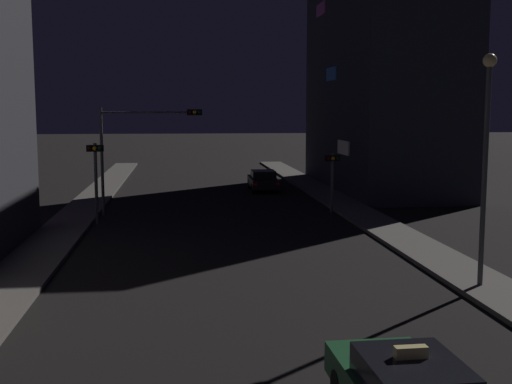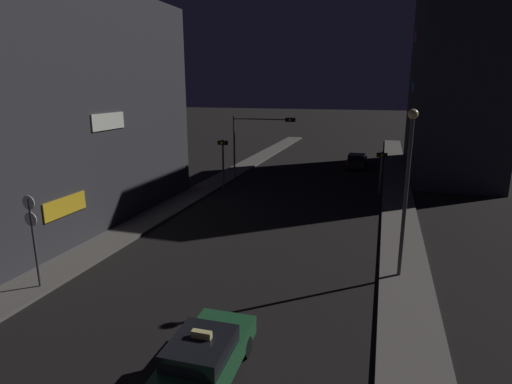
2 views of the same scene
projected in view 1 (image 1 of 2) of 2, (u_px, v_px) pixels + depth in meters
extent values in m
cube|color=#5B5651|center=(79.00, 213.00, 34.36)|extent=(2.16, 64.54, 0.16)
cube|color=#5B5651|center=(351.00, 208.00, 36.10)|extent=(2.16, 64.54, 0.16)
cube|color=#282D38|center=(380.00, 64.00, 44.94)|extent=(6.84, 18.15, 17.45)
cube|color=white|center=(343.00, 148.00, 41.67)|extent=(0.08, 2.80, 0.90)
cube|color=#337FE5|center=(331.00, 74.00, 44.63)|extent=(0.08, 2.80, 0.90)
cube|color=#D859B2|center=(321.00, 9.00, 47.59)|extent=(0.08, 2.80, 0.90)
cube|color=black|center=(412.00, 374.00, 10.76)|extent=(1.62, 2.01, 0.50)
cylinder|color=black|center=(420.00, 382.00, 12.51)|extent=(0.23, 0.64, 0.64)
cube|color=#F4E08C|center=(411.00, 352.00, 10.81)|extent=(0.56, 0.19, 0.20)
cube|color=black|center=(263.00, 182.00, 44.62)|extent=(1.90, 4.44, 0.60)
cube|color=black|center=(263.00, 174.00, 44.35)|extent=(1.63, 2.02, 0.50)
cube|color=red|center=(255.00, 184.00, 42.34)|extent=(0.24, 0.07, 0.16)
cube|color=red|center=(278.00, 184.00, 42.49)|extent=(0.24, 0.07, 0.16)
cylinder|color=black|center=(250.00, 184.00, 45.93)|extent=(0.23, 0.64, 0.64)
cylinder|color=black|center=(272.00, 184.00, 46.08)|extent=(0.23, 0.64, 0.64)
cylinder|color=black|center=(253.00, 189.00, 43.24)|extent=(0.23, 0.64, 0.64)
cylinder|color=black|center=(277.00, 188.00, 43.39)|extent=(0.23, 0.64, 0.64)
cylinder|color=#47474C|center=(102.00, 162.00, 33.86)|extent=(0.16, 0.16, 5.67)
cylinder|color=#47474C|center=(148.00, 112.00, 33.81)|extent=(4.86, 0.10, 0.10)
cube|color=black|center=(194.00, 112.00, 34.10)|extent=(0.80, 0.28, 0.32)
sphere|color=#3F0C0C|center=(190.00, 112.00, 33.90)|extent=(0.20, 0.20, 0.20)
sphere|color=yellow|center=(195.00, 112.00, 33.93)|extent=(0.20, 0.20, 0.20)
sphere|color=#0C3319|center=(199.00, 112.00, 33.96)|extent=(0.20, 0.20, 0.20)
cylinder|color=#47474C|center=(96.00, 184.00, 31.32)|extent=(0.16, 0.16, 3.96)
cube|color=black|center=(95.00, 148.00, 31.10)|extent=(0.80, 0.28, 0.32)
sphere|color=#3F0C0C|center=(89.00, 149.00, 30.90)|extent=(0.20, 0.20, 0.20)
sphere|color=yellow|center=(95.00, 148.00, 30.93)|extent=(0.20, 0.20, 0.20)
sphere|color=#0C3319|center=(100.00, 148.00, 30.96)|extent=(0.20, 0.20, 0.20)
cylinder|color=#47474C|center=(332.00, 183.00, 34.82)|extent=(0.16, 0.16, 3.23)
cube|color=black|center=(332.00, 158.00, 34.65)|extent=(0.80, 0.28, 0.32)
sphere|color=#3F0C0C|center=(329.00, 158.00, 34.45)|extent=(0.20, 0.20, 0.20)
sphere|color=yellow|center=(333.00, 158.00, 34.47)|extent=(0.20, 0.20, 0.20)
sphere|color=#0C3319|center=(338.00, 158.00, 34.50)|extent=(0.20, 0.20, 0.20)
cylinder|color=#47474C|center=(484.00, 178.00, 19.63)|extent=(0.16, 0.16, 6.64)
sphere|color=#F4D88C|center=(490.00, 60.00, 19.19)|extent=(0.41, 0.41, 0.41)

